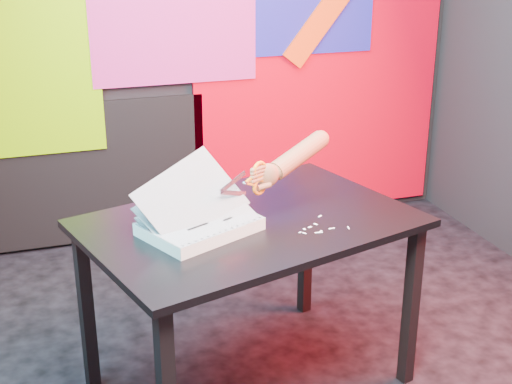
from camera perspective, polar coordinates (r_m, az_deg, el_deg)
name	(u,v)px	position (r m, az deg, el deg)	size (l,w,h in m)	color
room	(315,54)	(2.81, 4.78, 10.95)	(3.01, 3.01, 2.71)	#23242C
backdrop	(228,78)	(4.26, -2.27, 9.06)	(2.88, 0.05, 2.08)	red
work_table	(250,240)	(2.79, -0.52, -3.87)	(1.41, 1.13, 0.75)	black
printout_stack	(199,225)	(2.64, -4.55, -2.64)	(0.49, 0.43, 0.30)	white
scissors	(256,179)	(2.76, 0.03, 1.03)	(0.22, 0.12, 0.14)	silver
hand_forearm	(294,158)	(2.91, 3.04, 2.74)	(0.40, 0.24, 0.17)	brown
paper_clippings	(318,228)	(2.69, 5.01, -2.87)	(0.20, 0.16, 0.00)	white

